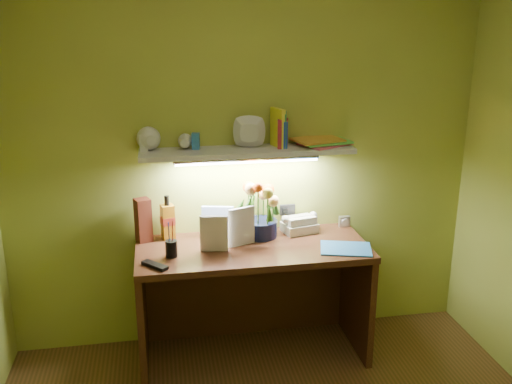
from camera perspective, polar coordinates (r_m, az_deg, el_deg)
desk at (r=3.62m, az=-0.32°, el=-10.94°), size 1.40×0.60×0.75m
flower_bouquet at (r=3.55m, az=0.44°, el=-1.62°), size 0.25×0.25×0.37m
telephone at (r=3.68m, az=4.36°, el=-3.09°), size 0.24×0.20×0.12m
desk_clock at (r=3.81m, az=8.83°, el=-2.92°), size 0.07×0.04×0.07m
whisky_bottle at (r=3.58m, az=-8.84°, el=-2.52°), size 0.09×0.09×0.28m
whisky_box at (r=3.57m, az=-11.21°, el=-2.77°), size 0.11×0.11×0.27m
pen_cup at (r=3.33m, az=-8.49°, el=-5.08°), size 0.07×0.07×0.17m
art_card at (r=3.58m, az=-3.85°, el=-3.02°), size 0.20×0.08×0.20m
tv_remote at (r=3.24m, az=-10.09°, el=-7.22°), size 0.15×0.16×0.02m
blue_folder at (r=3.46m, az=8.97°, el=-5.61°), size 0.35×0.29×0.01m
desk_book_a at (r=3.37m, az=-5.64°, el=-4.18°), size 0.17×0.06×0.22m
desk_book_b at (r=3.40m, az=-2.76°, el=-3.73°), size 0.17×0.07×0.24m
wall_shelf at (r=3.46m, az=-0.78°, el=4.71°), size 1.33×0.32×0.27m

